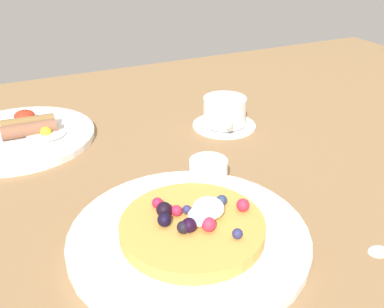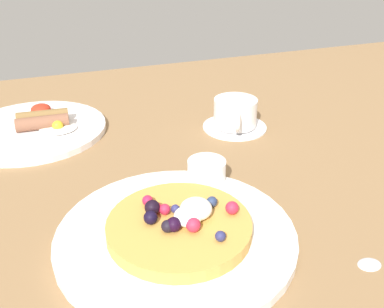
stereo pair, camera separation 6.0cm
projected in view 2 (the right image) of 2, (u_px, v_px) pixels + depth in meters
The scene contains 8 objects.
ground_plane at pixel (190, 181), 68.44cm from camera, with size 180.32×116.25×3.00cm, color olive.
pancake_plate at pixel (176, 235), 53.27cm from camera, with size 29.40×29.40×1.27cm, color white.
pancake_with_berries at pixel (180, 225), 52.29cm from camera, with size 17.57×17.57×4.02cm.
syrup_ramekin at pixel (207, 170), 62.99cm from camera, with size 5.58×5.58×3.03cm.
breakfast_plate at pixel (33, 130), 80.56cm from camera, with size 26.67×26.67×1.15cm, color white.
fried_breakfast at pixel (45, 119), 80.82cm from camera, with size 10.58×13.45×2.67cm.
coffee_saucer at pixel (235, 126), 82.61cm from camera, with size 12.08×12.08×0.67cm, color white.
coffee_cup at pixel (235, 112), 81.08cm from camera, with size 8.09×10.61×5.06cm.
Camera 2 is at (-19.41, -55.04, 34.52)cm, focal length 40.68 mm.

